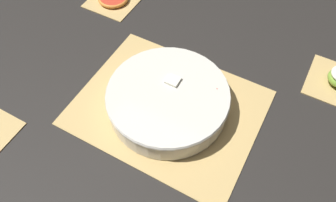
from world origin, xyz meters
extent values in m
plane|color=black|center=(0.00, 0.00, 0.00)|extent=(6.00, 6.00, 0.00)
cube|color=tan|center=(0.00, 0.00, 0.00)|extent=(0.45, 0.36, 0.01)
cube|color=#3D2D19|center=(-0.18, 0.00, 0.00)|extent=(0.01, 0.35, 0.00)
cube|color=#3D2D19|center=(-0.14, 0.00, 0.00)|extent=(0.01, 0.35, 0.00)
cube|color=#3D2D19|center=(-0.09, 0.00, 0.00)|extent=(0.01, 0.35, 0.00)
cube|color=#3D2D19|center=(-0.05, 0.00, 0.00)|extent=(0.01, 0.35, 0.00)
cube|color=#3D2D19|center=(0.00, 0.00, 0.00)|extent=(0.01, 0.35, 0.00)
cube|color=#3D2D19|center=(0.05, 0.00, 0.00)|extent=(0.01, 0.35, 0.00)
cube|color=#3D2D19|center=(0.09, 0.00, 0.00)|extent=(0.01, 0.35, 0.00)
cube|color=#3D2D19|center=(0.14, 0.00, 0.00)|extent=(0.01, 0.35, 0.00)
cube|color=#3D2D19|center=(0.18, 0.00, 0.00)|extent=(0.01, 0.35, 0.00)
cube|color=tan|center=(-0.36, 0.28, 0.00)|extent=(0.15, 0.15, 0.01)
cube|color=#3D2D19|center=(-0.36, 0.28, 0.00)|extent=(0.00, 0.15, 0.00)
cube|color=#3D2D19|center=(-0.32, 0.28, 0.00)|extent=(0.00, 0.15, 0.00)
cube|color=#3D2D19|center=(0.33, 0.28, 0.00)|extent=(0.00, 0.15, 0.00)
cylinder|color=silver|center=(0.00, 0.00, 0.04)|extent=(0.30, 0.30, 0.06)
torus|color=silver|center=(0.00, 0.00, 0.06)|extent=(0.30, 0.30, 0.01)
cylinder|color=#F4EABC|center=(0.06, -0.07, 0.04)|extent=(0.03, 0.03, 0.01)
cylinder|color=#F4EABC|center=(0.02, 0.11, 0.03)|extent=(0.03, 0.03, 0.01)
cylinder|color=#F4EABC|center=(0.05, -0.02, 0.03)|extent=(0.03, 0.03, 0.01)
cylinder|color=#F4EABC|center=(-0.01, 0.00, 0.05)|extent=(0.03, 0.03, 0.01)
cylinder|color=#F4EABC|center=(-0.03, -0.06, 0.05)|extent=(0.02, 0.02, 0.01)
cylinder|color=#F4EABC|center=(-0.01, 0.07, 0.05)|extent=(0.03, 0.03, 0.01)
cylinder|color=#F4EABC|center=(0.07, -0.01, 0.03)|extent=(0.03, 0.03, 0.01)
cylinder|color=#F4EABC|center=(0.08, -0.04, 0.04)|extent=(0.03, 0.03, 0.01)
cube|color=white|center=(-0.03, 0.03, 0.02)|extent=(0.03, 0.03, 0.03)
cube|color=white|center=(-0.09, 0.07, 0.03)|extent=(0.02, 0.02, 0.02)
cube|color=white|center=(-0.08, -0.03, 0.04)|extent=(0.03, 0.03, 0.03)
cube|color=white|center=(-0.04, 0.00, 0.04)|extent=(0.02, 0.02, 0.02)
cube|color=white|center=(-0.01, 0.03, 0.06)|extent=(0.03, 0.03, 0.03)
cube|color=white|center=(0.03, 0.00, 0.02)|extent=(0.03, 0.03, 0.03)
cube|color=white|center=(-0.09, 0.04, 0.02)|extent=(0.02, 0.02, 0.02)
cube|color=white|center=(0.00, -0.09, 0.03)|extent=(0.03, 0.03, 0.03)
cube|color=white|center=(0.04, -0.11, 0.02)|extent=(0.02, 0.02, 0.02)
cube|color=white|center=(0.05, 0.06, 0.04)|extent=(0.03, 0.03, 0.03)
cube|color=white|center=(0.11, 0.04, 0.02)|extent=(0.03, 0.03, 0.03)
ellipsoid|color=red|center=(0.00, -0.03, 0.04)|extent=(0.03, 0.02, 0.01)
ellipsoid|color=#F9A338|center=(0.11, 0.01, 0.03)|extent=(0.03, 0.01, 0.01)
ellipsoid|color=#F9A338|center=(0.09, 0.00, 0.04)|extent=(0.03, 0.02, 0.01)
ellipsoid|color=red|center=(-0.09, 0.01, 0.05)|extent=(0.03, 0.02, 0.01)
ellipsoid|color=red|center=(-0.08, 0.01, 0.02)|extent=(0.04, 0.02, 0.02)
ellipsoid|color=red|center=(0.10, 0.07, 0.06)|extent=(0.02, 0.01, 0.01)
ellipsoid|color=red|center=(0.02, -0.06, 0.03)|extent=(0.03, 0.02, 0.01)
ellipsoid|color=#F9A338|center=(-0.04, -0.07, 0.02)|extent=(0.04, 0.02, 0.02)
camera|label=1|loc=(0.22, -0.41, 0.69)|focal=35.00mm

